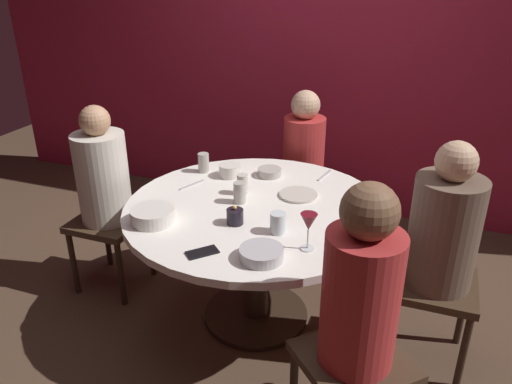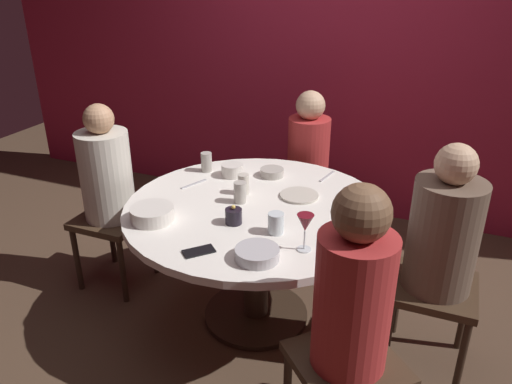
{
  "view_description": "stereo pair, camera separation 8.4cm",
  "coord_description": "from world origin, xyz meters",
  "px_view_note": "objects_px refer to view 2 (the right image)",
  "views": [
    {
      "loc": [
        0.82,
        -2.21,
        1.89
      ],
      "look_at": [
        0.0,
        0.0,
        0.8
      ],
      "focal_mm": 35.07,
      "sensor_mm": 36.0,
      "label": 1
    },
    {
      "loc": [
        0.9,
        -2.18,
        1.89
      ],
      "look_at": [
        0.0,
        0.0,
        0.8
      ],
      "focal_mm": 35.07,
      "sensor_mm": 36.0,
      "label": 2
    }
  ],
  "objects_px": {
    "dining_table": "(256,229)",
    "bowl_small_white": "(272,172)",
    "seated_diner_right": "(443,238)",
    "bowl_salad_center": "(152,214)",
    "seated_diner_front_right": "(353,301)",
    "candle_holder": "(234,216)",
    "bowl_sauce_side": "(232,170)",
    "cell_phone": "(199,251)",
    "bowl_serving_large": "(257,254)",
    "seated_diner_left": "(107,179)",
    "cup_by_right_diner": "(240,192)",
    "wine_glass": "(305,225)",
    "cup_far_edge": "(243,184)",
    "seated_diner_back": "(308,152)",
    "cup_by_left_diner": "(276,223)",
    "cup_center_front": "(206,162)",
    "dinner_plate": "(299,195)",
    "cup_near_candle": "(360,221)"
  },
  "relations": [
    {
      "from": "dining_table",
      "to": "candle_holder",
      "type": "relative_size",
      "value": 14.23
    },
    {
      "from": "bowl_sauce_side",
      "to": "cup_by_left_diner",
      "type": "relative_size",
      "value": 1.28
    },
    {
      "from": "dining_table",
      "to": "candle_holder",
      "type": "distance_m",
      "value": 0.28
    },
    {
      "from": "wine_glass",
      "to": "cup_far_edge",
      "type": "height_order",
      "value": "wine_glass"
    },
    {
      "from": "bowl_salad_center",
      "to": "bowl_sauce_side",
      "type": "bearing_deg",
      "value": 78.97
    },
    {
      "from": "dinner_plate",
      "to": "cup_by_right_diner",
      "type": "relative_size",
      "value": 1.83
    },
    {
      "from": "seated_diner_right",
      "to": "cup_near_candle",
      "type": "bearing_deg",
      "value": 9.14
    },
    {
      "from": "bowl_serving_large",
      "to": "bowl_sauce_side",
      "type": "bearing_deg",
      "value": 121.4
    },
    {
      "from": "cup_far_edge",
      "to": "bowl_sauce_side",
      "type": "bearing_deg",
      "value": 128.62
    },
    {
      "from": "candle_holder",
      "to": "cup_far_edge",
      "type": "relative_size",
      "value": 0.86
    },
    {
      "from": "candle_holder",
      "to": "bowl_salad_center",
      "type": "relative_size",
      "value": 0.45
    },
    {
      "from": "bowl_serving_large",
      "to": "cup_center_front",
      "type": "relative_size",
      "value": 1.65
    },
    {
      "from": "cup_by_right_diner",
      "to": "seated_diner_left",
      "type": "bearing_deg",
      "value": -179.43
    },
    {
      "from": "wine_glass",
      "to": "bowl_sauce_side",
      "type": "xyz_separation_m",
      "value": [
        -0.65,
        0.65,
        -0.09
      ]
    },
    {
      "from": "seated_diner_back",
      "to": "seated_diner_front_right",
      "type": "xyz_separation_m",
      "value": [
        0.66,
        -1.61,
        0.05
      ]
    },
    {
      "from": "cell_phone",
      "to": "bowl_salad_center",
      "type": "height_order",
      "value": "bowl_salad_center"
    },
    {
      "from": "candle_holder",
      "to": "bowl_sauce_side",
      "type": "height_order",
      "value": "candle_holder"
    },
    {
      "from": "bowl_salad_center",
      "to": "candle_holder",
      "type": "bearing_deg",
      "value": 18.06
    },
    {
      "from": "bowl_small_white",
      "to": "seated_diner_front_right",
      "type": "bearing_deg",
      "value": -55.92
    },
    {
      "from": "seated_diner_left",
      "to": "bowl_salad_center",
      "type": "xyz_separation_m",
      "value": [
        0.54,
        -0.34,
        0.04
      ]
    },
    {
      "from": "seated_diner_front_right",
      "to": "wine_glass",
      "type": "height_order",
      "value": "seated_diner_front_right"
    },
    {
      "from": "seated_diner_front_right",
      "to": "cup_by_left_diner",
      "type": "height_order",
      "value": "seated_diner_front_right"
    },
    {
      "from": "cell_phone",
      "to": "bowl_serving_large",
      "type": "relative_size",
      "value": 0.72
    },
    {
      "from": "dinner_plate",
      "to": "cup_near_candle",
      "type": "distance_m",
      "value": 0.46
    },
    {
      "from": "bowl_serving_large",
      "to": "bowl_small_white",
      "type": "bearing_deg",
      "value": 106.71
    },
    {
      "from": "cup_center_front",
      "to": "cup_far_edge",
      "type": "distance_m",
      "value": 0.4
    },
    {
      "from": "seated_diner_front_right",
      "to": "bowl_sauce_side",
      "type": "xyz_separation_m",
      "value": [
        -0.94,
        0.98,
        0.01
      ]
    },
    {
      "from": "bowl_serving_large",
      "to": "seated_diner_front_right",
      "type": "bearing_deg",
      "value": -21.55
    },
    {
      "from": "seated_diner_left",
      "to": "cup_by_right_diner",
      "type": "distance_m",
      "value": 0.87
    },
    {
      "from": "seated_diner_left",
      "to": "wine_glass",
      "type": "height_order",
      "value": "seated_diner_left"
    },
    {
      "from": "seated_diner_right",
      "to": "bowl_sauce_side",
      "type": "bearing_deg",
      "value": -14.73
    },
    {
      "from": "dining_table",
      "to": "bowl_small_white",
      "type": "relative_size",
      "value": 9.86
    },
    {
      "from": "cell_phone",
      "to": "bowl_serving_large",
      "type": "distance_m",
      "value": 0.27
    },
    {
      "from": "cell_phone",
      "to": "cup_by_right_diner",
      "type": "distance_m",
      "value": 0.54
    },
    {
      "from": "seated_diner_left",
      "to": "seated_diner_back",
      "type": "height_order",
      "value": "seated_diner_left"
    },
    {
      "from": "cup_near_candle",
      "to": "cup_far_edge",
      "type": "height_order",
      "value": "cup_far_edge"
    },
    {
      "from": "seated_diner_right",
      "to": "bowl_salad_center",
      "type": "height_order",
      "value": "seated_diner_right"
    },
    {
      "from": "dining_table",
      "to": "wine_glass",
      "type": "xyz_separation_m",
      "value": [
        0.37,
        -0.33,
        0.27
      ]
    },
    {
      "from": "bowl_small_white",
      "to": "dining_table",
      "type": "bearing_deg",
      "value": -81.02
    },
    {
      "from": "dining_table",
      "to": "bowl_sauce_side",
      "type": "relative_size",
      "value": 10.75
    },
    {
      "from": "cup_by_left_diner",
      "to": "cup_far_edge",
      "type": "bearing_deg",
      "value": 132.54
    },
    {
      "from": "cup_by_right_diner",
      "to": "bowl_sauce_side",
      "type": "bearing_deg",
      "value": 121.36
    },
    {
      "from": "bowl_small_white",
      "to": "cup_by_right_diner",
      "type": "relative_size",
      "value": 1.23
    },
    {
      "from": "seated_diner_left",
      "to": "cup_by_left_diner",
      "type": "xyz_separation_m",
      "value": [
        1.15,
        -0.23,
        0.05
      ]
    },
    {
      "from": "cell_phone",
      "to": "bowl_salad_center",
      "type": "distance_m",
      "value": 0.4
    },
    {
      "from": "cup_by_right_diner",
      "to": "cup_far_edge",
      "type": "height_order",
      "value": "cup_by_right_diner"
    },
    {
      "from": "bowl_sauce_side",
      "to": "cup_far_edge",
      "type": "relative_size",
      "value": 1.14
    },
    {
      "from": "seated_diner_right",
      "to": "cell_phone",
      "type": "height_order",
      "value": "seated_diner_right"
    },
    {
      "from": "cell_phone",
      "to": "cup_by_left_diner",
      "type": "relative_size",
      "value": 1.38
    },
    {
      "from": "cup_near_candle",
      "to": "cup_center_front",
      "type": "distance_m",
      "value": 1.09
    }
  ]
}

